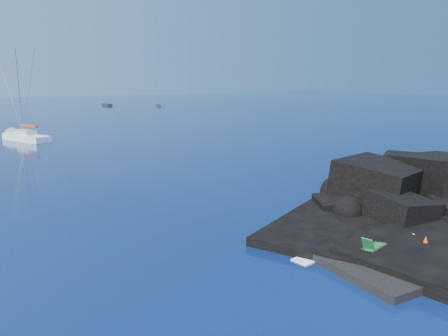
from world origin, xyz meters
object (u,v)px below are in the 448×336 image
Objects in this scene: sunbather at (414,239)px; distant_boat_a at (107,106)px; sailboat at (25,140)px; deck_chair at (375,243)px; distant_boat_b at (159,106)px; marker_cone at (426,242)px.

sunbather reaches higher than distant_boat_a.
deck_chair is (4.93, -51.47, 0.85)m from sailboat.
distant_boat_b is at bearing 35.01° from sunbather.
deck_chair is 116.43m from distant_boat_b.
sailboat is 76.00m from distant_boat_a.
sailboat is 51.72m from deck_chair.
deck_chair is at bearing -107.76° from distant_boat_a.
distant_boat_b is at bearing 58.77° from deck_chair.
distant_boat_a is (28.58, 119.41, -0.65)m from marker_cone.
marker_cone is at bearing -138.37° from sunbather.
sailboat is 8.31× the size of deck_chair.
deck_chair reaches higher than distant_boat_b.
distant_boat_a is at bearing 65.89° from deck_chair.
distant_boat_a is 1.21× the size of distant_boat_b.
sailboat is 74.36m from distant_boat_b.
deck_chair is 0.79× the size of sunbather.
distant_boat_b is (12.21, -10.32, 0.00)m from distant_boat_a.
marker_cone is (-0.17, -0.69, 0.12)m from sunbather.
sailboat is 52.34m from sunbather.
sailboat is at bearing 63.87° from sunbather.
marker_cone is 122.79m from distant_boat_a.
distant_boat_b is (40.61, 108.41, -0.53)m from sunbather.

